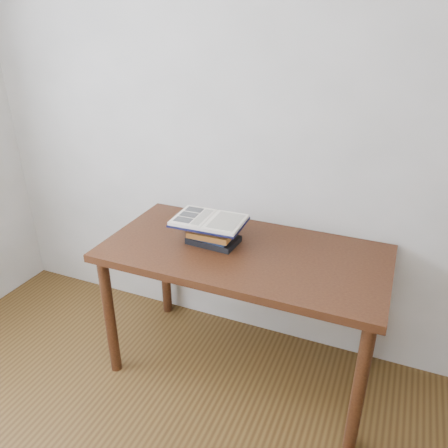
% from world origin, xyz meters
% --- Properties ---
extents(desk, '(1.43, 0.72, 0.77)m').
position_xyz_m(desk, '(0.08, 1.38, 0.67)').
color(desk, '#482612').
rests_on(desk, ground).
extents(book_stack, '(0.26, 0.20, 0.12)m').
position_xyz_m(book_stack, '(-0.09, 1.39, 0.83)').
color(book_stack, black).
rests_on(book_stack, desk).
extents(open_book, '(0.37, 0.26, 0.03)m').
position_xyz_m(open_book, '(-0.11, 1.38, 0.90)').
color(open_book, black).
rests_on(open_book, book_stack).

